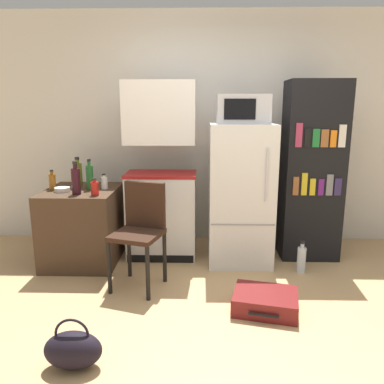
{
  "coord_description": "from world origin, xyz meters",
  "views": [
    {
      "loc": [
        -0.26,
        -2.49,
        1.58
      ],
      "look_at": [
        -0.35,
        0.85,
        0.83
      ],
      "focal_mm": 35.0,
      "sensor_mm": 36.0,
      "label": 1
    }
  ],
  "objects_px": {
    "kitchen_hutch": "(161,179)",
    "bottle_ketchup_red": "(95,188)",
    "bottle_wine_dark": "(76,180)",
    "water_bottle_front": "(301,259)",
    "side_table": "(83,225)",
    "handbag": "(73,349)",
    "bookshelf": "(312,172)",
    "bowl": "(62,189)",
    "microwave": "(243,109)",
    "refrigerator": "(240,194)",
    "bottle_amber_beer": "(52,182)",
    "suitcase_large_flat": "(265,301)",
    "chair": "(141,224)",
    "bottle_milk_white": "(104,183)",
    "bottle_olive_oil": "(78,174)",
    "bottle_green_tall": "(90,177)"
  },
  "relations": [
    {
      "from": "bottle_ketchup_red",
      "to": "water_bottle_front",
      "type": "xyz_separation_m",
      "value": [
        1.99,
        0.02,
        -0.7
      ]
    },
    {
      "from": "bookshelf",
      "to": "bottle_wine_dark",
      "type": "bearing_deg",
      "value": -169.89
    },
    {
      "from": "handbag",
      "to": "side_table",
      "type": "bearing_deg",
      "value": 104.71
    },
    {
      "from": "bottle_wine_dark",
      "to": "handbag",
      "type": "xyz_separation_m",
      "value": [
        0.41,
        -1.46,
        -0.78
      ]
    },
    {
      "from": "side_table",
      "to": "bottle_wine_dark",
      "type": "xyz_separation_m",
      "value": [
        0.03,
        -0.22,
        0.52
      ]
    },
    {
      "from": "bookshelf",
      "to": "water_bottle_front",
      "type": "bearing_deg",
      "value": -111.24
    },
    {
      "from": "bowl",
      "to": "handbag",
      "type": "distance_m",
      "value": 1.81
    },
    {
      "from": "microwave",
      "to": "chair",
      "type": "height_order",
      "value": "microwave"
    },
    {
      "from": "chair",
      "to": "handbag",
      "type": "distance_m",
      "value": 1.26
    },
    {
      "from": "side_table",
      "to": "handbag",
      "type": "xyz_separation_m",
      "value": [
        0.44,
        -1.68,
        -0.26
      ]
    },
    {
      "from": "kitchen_hutch",
      "to": "bottle_wine_dark",
      "type": "height_order",
      "value": "kitchen_hutch"
    },
    {
      "from": "bottle_amber_beer",
      "to": "chair",
      "type": "distance_m",
      "value": 1.12
    },
    {
      "from": "bottle_amber_beer",
      "to": "bottle_green_tall",
      "type": "height_order",
      "value": "bottle_green_tall"
    },
    {
      "from": "bottle_ketchup_red",
      "to": "microwave",
      "type": "bearing_deg",
      "value": 13.73
    },
    {
      "from": "microwave",
      "to": "suitcase_large_flat",
      "type": "relative_size",
      "value": 0.88
    },
    {
      "from": "bottle_amber_beer",
      "to": "bottle_ketchup_red",
      "type": "xyz_separation_m",
      "value": [
        0.49,
        -0.23,
        -0.02
      ]
    },
    {
      "from": "water_bottle_front",
      "to": "bottle_amber_beer",
      "type": "bearing_deg",
      "value": 175.15
    },
    {
      "from": "bottle_wine_dark",
      "to": "refrigerator",
      "type": "bearing_deg",
      "value": 10.5
    },
    {
      "from": "bottle_amber_beer",
      "to": "suitcase_large_flat",
      "type": "distance_m",
      "value": 2.35
    },
    {
      "from": "bowl",
      "to": "suitcase_large_flat",
      "type": "relative_size",
      "value": 0.26
    },
    {
      "from": "bottle_milk_white",
      "to": "bottle_ketchup_red",
      "type": "bearing_deg",
      "value": -92.34
    },
    {
      "from": "bottle_amber_beer",
      "to": "handbag",
      "type": "relative_size",
      "value": 0.57
    },
    {
      "from": "bowl",
      "to": "refrigerator",
      "type": "bearing_deg",
      "value": 5.75
    },
    {
      "from": "bottle_olive_oil",
      "to": "water_bottle_front",
      "type": "distance_m",
      "value": 2.44
    },
    {
      "from": "handbag",
      "to": "microwave",
      "type": "bearing_deg",
      "value": 55.85
    },
    {
      "from": "bottle_wine_dark",
      "to": "water_bottle_front",
      "type": "bearing_deg",
      "value": -0.7
    },
    {
      "from": "bottle_green_tall",
      "to": "bottle_olive_oil",
      "type": "xyz_separation_m",
      "value": [
        -0.17,
        0.16,
        -0.0
      ]
    },
    {
      "from": "refrigerator",
      "to": "bottle_milk_white",
      "type": "height_order",
      "value": "refrigerator"
    },
    {
      "from": "bottle_wine_dark",
      "to": "water_bottle_front",
      "type": "distance_m",
      "value": 2.31
    },
    {
      "from": "water_bottle_front",
      "to": "chair",
      "type": "bearing_deg",
      "value": -169.86
    },
    {
      "from": "kitchen_hutch",
      "to": "bowl",
      "type": "bearing_deg",
      "value": -163.67
    },
    {
      "from": "bottle_amber_beer",
      "to": "bottle_ketchup_red",
      "type": "relative_size",
      "value": 1.24
    },
    {
      "from": "kitchen_hutch",
      "to": "bottle_ketchup_red",
      "type": "height_order",
      "value": "kitchen_hutch"
    },
    {
      "from": "bottle_green_tall",
      "to": "handbag",
      "type": "height_order",
      "value": "bottle_green_tall"
    },
    {
      "from": "bottle_ketchup_red",
      "to": "suitcase_large_flat",
      "type": "distance_m",
      "value": 1.84
    },
    {
      "from": "bowl",
      "to": "water_bottle_front",
      "type": "xyz_separation_m",
      "value": [
        2.36,
        -0.14,
        -0.65
      ]
    },
    {
      "from": "microwave",
      "to": "water_bottle_front",
      "type": "distance_m",
      "value": 1.58
    },
    {
      "from": "bottle_wine_dark",
      "to": "bottle_amber_beer",
      "type": "bearing_deg",
      "value": 148.73
    },
    {
      "from": "bottle_olive_oil",
      "to": "bottle_ketchup_red",
      "type": "bearing_deg",
      "value": -55.04
    },
    {
      "from": "bowl",
      "to": "handbag",
      "type": "xyz_separation_m",
      "value": [
        0.59,
        -1.57,
        -0.67
      ]
    },
    {
      "from": "suitcase_large_flat",
      "to": "bottle_olive_oil",
      "type": "bearing_deg",
      "value": 161.32
    },
    {
      "from": "bookshelf",
      "to": "chair",
      "type": "distance_m",
      "value": 1.87
    },
    {
      "from": "bottle_olive_oil",
      "to": "bottle_milk_white",
      "type": "distance_m",
      "value": 0.33
    },
    {
      "from": "refrigerator",
      "to": "kitchen_hutch",
      "type": "bearing_deg",
      "value": 173.07
    },
    {
      "from": "bottle_green_tall",
      "to": "microwave",
      "type": "bearing_deg",
      "value": 3.04
    },
    {
      "from": "bottle_ketchup_red",
      "to": "handbag",
      "type": "distance_m",
      "value": 1.59
    },
    {
      "from": "microwave",
      "to": "bottle_milk_white",
      "type": "bearing_deg",
      "value": -178.23
    },
    {
      "from": "suitcase_large_flat",
      "to": "side_table",
      "type": "bearing_deg",
      "value": 163.91
    },
    {
      "from": "refrigerator",
      "to": "microwave",
      "type": "distance_m",
      "value": 0.85
    },
    {
      "from": "bottle_green_tall",
      "to": "chair",
      "type": "xyz_separation_m",
      "value": [
        0.59,
        -0.51,
        -0.34
      ]
    }
  ]
}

